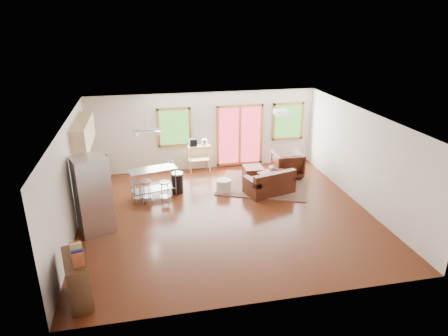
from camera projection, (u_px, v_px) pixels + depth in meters
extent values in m
cube|color=#361509|center=(226.00, 215.00, 10.53)|extent=(7.50, 7.00, 0.02)
cube|color=silver|center=(227.00, 118.00, 9.58)|extent=(7.50, 7.00, 0.02)
cube|color=beige|center=(204.00, 131.00, 13.26)|extent=(7.50, 0.02, 2.60)
cube|color=beige|center=(70.00, 180.00, 9.35)|extent=(0.02, 7.00, 2.60)
cube|color=beige|center=(362.00, 158.00, 10.77)|extent=(0.02, 7.00, 2.60)
cube|color=beige|center=(269.00, 241.00, 6.85)|extent=(7.50, 0.02, 2.60)
cube|color=#29591E|center=(174.00, 127.00, 12.96)|extent=(0.94, 0.02, 1.14)
cube|color=#986431|center=(173.00, 109.00, 12.74)|extent=(1.10, 0.05, 0.08)
cube|color=#986431|center=(175.00, 145.00, 13.18)|extent=(1.10, 0.05, 0.08)
cube|color=#986431|center=(158.00, 128.00, 12.86)|extent=(0.08, 0.05, 1.30)
cube|color=#986431|center=(190.00, 127.00, 13.05)|extent=(0.08, 0.05, 1.30)
cube|color=#B72737|center=(240.00, 135.00, 13.51)|extent=(1.44, 0.02, 1.94)
cube|color=#986431|center=(240.00, 106.00, 13.15)|extent=(1.60, 0.05, 0.08)
cube|color=#986431|center=(239.00, 163.00, 13.88)|extent=(1.60, 0.05, 0.08)
cube|color=#986431|center=(218.00, 137.00, 13.37)|extent=(0.08, 0.05, 2.10)
cube|color=#986431|center=(261.00, 134.00, 13.66)|extent=(0.08, 0.05, 2.10)
cube|color=#986431|center=(240.00, 135.00, 13.51)|extent=(0.08, 0.05, 1.94)
cube|color=#29591E|center=(288.00, 121.00, 13.69)|extent=(0.94, 0.02, 1.14)
cube|color=#986431|center=(289.00, 104.00, 13.47)|extent=(1.10, 0.05, 0.08)
cube|color=#986431|center=(287.00, 138.00, 13.91)|extent=(1.10, 0.05, 0.08)
cube|color=#986431|center=(274.00, 122.00, 13.60)|extent=(0.08, 0.05, 1.30)
cube|color=#986431|center=(302.00, 121.00, 13.79)|extent=(0.08, 0.05, 1.30)
cube|color=#485337|center=(263.00, 185.00, 12.31)|extent=(3.21, 2.88, 0.03)
cube|color=black|center=(269.00, 187.00, 11.74)|extent=(1.53, 1.12, 0.38)
cube|color=black|center=(275.00, 179.00, 11.36)|extent=(1.37, 0.55, 0.35)
cube|color=black|center=(252.00, 182.00, 11.39)|extent=(0.39, 0.80, 0.15)
cube|color=black|center=(286.00, 175.00, 11.90)|extent=(0.39, 0.80, 0.15)
cube|color=black|center=(260.00, 180.00, 11.56)|extent=(0.68, 0.64, 0.11)
cube|color=black|center=(277.00, 177.00, 11.82)|extent=(0.68, 0.64, 0.11)
cube|color=#361E10|center=(277.00, 172.00, 12.23)|extent=(1.22, 1.01, 0.04)
cube|color=#361E10|center=(271.00, 184.00, 11.89)|extent=(0.08, 0.08, 0.38)
cube|color=#361E10|center=(292.00, 178.00, 12.38)|extent=(0.08, 0.08, 0.38)
cube|color=#361E10|center=(260.00, 180.00, 12.24)|extent=(0.08, 0.08, 0.38)
cube|color=#361E10|center=(282.00, 173.00, 12.73)|extent=(0.08, 0.08, 0.38)
imported|color=black|center=(287.00, 163.00, 12.84)|extent=(0.91, 0.86, 0.91)
cube|color=black|center=(253.00, 173.00, 12.72)|extent=(0.62, 0.62, 0.41)
cylinder|color=beige|center=(224.00, 186.00, 11.80)|extent=(0.54, 0.54, 0.39)
imported|color=silver|center=(272.00, 167.00, 12.42)|extent=(0.24, 0.25, 0.18)
sphere|color=red|center=(273.00, 162.00, 12.38)|extent=(0.09, 0.09, 0.07)
sphere|color=red|center=(271.00, 162.00, 12.35)|extent=(0.09, 0.09, 0.07)
sphere|color=red|center=(272.00, 161.00, 12.39)|extent=(0.09, 0.09, 0.07)
imported|color=brown|center=(282.00, 164.00, 12.51)|extent=(0.23, 0.12, 0.31)
cube|color=tan|center=(95.00, 184.00, 11.26)|extent=(0.60, 2.20, 0.90)
cube|color=black|center=(93.00, 169.00, 11.09)|extent=(0.64, 2.24, 0.04)
cube|color=tan|center=(83.00, 133.00, 10.70)|extent=(0.36, 2.20, 0.70)
cylinder|color=#B7BABC|center=(90.00, 171.00, 10.60)|extent=(0.12, 0.12, 0.18)
cube|color=black|center=(93.00, 160.00, 11.42)|extent=(0.22, 0.18, 0.20)
cube|color=#B7BABC|center=(93.00, 195.00, 9.43)|extent=(0.96, 0.94, 1.89)
cube|color=gray|center=(108.00, 191.00, 9.61)|extent=(0.25, 0.66, 1.85)
cylinder|color=gray|center=(111.00, 189.00, 9.38)|extent=(0.03, 0.03, 1.26)
cylinder|color=gray|center=(106.00, 182.00, 9.75)|extent=(0.03, 0.03, 1.26)
cube|color=#B7BABC|center=(153.00, 169.00, 11.30)|extent=(1.42, 0.84, 0.04)
cube|color=gray|center=(154.00, 189.00, 11.52)|extent=(1.31, 0.75, 0.03)
cylinder|color=gray|center=(135.00, 189.00, 11.04)|extent=(0.04, 0.04, 0.81)
cylinder|color=gray|center=(176.00, 182.00, 11.53)|extent=(0.04, 0.04, 0.81)
cylinder|color=gray|center=(131.00, 184.00, 11.38)|extent=(0.04, 0.04, 0.81)
cylinder|color=gray|center=(171.00, 177.00, 11.87)|extent=(0.04, 0.04, 0.81)
imported|color=silver|center=(171.00, 161.00, 11.39)|extent=(0.14, 0.11, 0.13)
cylinder|color=#B7BABC|center=(137.00, 183.00, 10.89)|extent=(0.35, 0.35, 0.04)
cylinder|color=gray|center=(141.00, 192.00, 11.09)|extent=(0.02, 0.02, 0.62)
cylinder|color=gray|center=(135.00, 192.00, 11.08)|extent=(0.02, 0.02, 0.62)
cylinder|color=gray|center=(134.00, 195.00, 10.93)|extent=(0.02, 0.02, 0.62)
cylinder|color=gray|center=(140.00, 195.00, 10.94)|extent=(0.02, 0.02, 0.62)
cylinder|color=gray|center=(138.00, 197.00, 11.05)|extent=(0.32, 0.32, 0.01)
cylinder|color=#B7BABC|center=(146.00, 181.00, 10.91)|extent=(0.39, 0.39, 0.04)
cylinder|color=gray|center=(150.00, 192.00, 11.11)|extent=(0.03, 0.03, 0.64)
cylinder|color=gray|center=(144.00, 191.00, 11.12)|extent=(0.03, 0.03, 0.64)
cylinder|color=gray|center=(143.00, 194.00, 10.95)|extent=(0.03, 0.03, 0.64)
cylinder|color=gray|center=(149.00, 194.00, 10.95)|extent=(0.03, 0.03, 0.64)
cylinder|color=gray|center=(147.00, 196.00, 11.07)|extent=(0.36, 0.36, 0.01)
cylinder|color=#B7BABC|center=(164.00, 182.00, 10.93)|extent=(0.33, 0.33, 0.04)
cylinder|color=gray|center=(168.00, 192.00, 11.13)|extent=(0.02, 0.02, 0.62)
cylinder|color=gray|center=(162.00, 192.00, 11.11)|extent=(0.02, 0.02, 0.62)
cylinder|color=gray|center=(162.00, 194.00, 10.96)|extent=(0.02, 0.02, 0.62)
cylinder|color=gray|center=(168.00, 194.00, 10.98)|extent=(0.02, 0.02, 0.62)
cylinder|color=gray|center=(165.00, 197.00, 11.08)|extent=(0.30, 0.30, 0.01)
cylinder|color=black|center=(178.00, 183.00, 11.71)|extent=(0.41, 0.41, 0.59)
cylinder|color=#B7BABC|center=(177.00, 174.00, 11.60)|extent=(0.42, 0.42, 0.05)
cube|color=tan|center=(199.00, 146.00, 13.12)|extent=(0.77, 0.52, 0.04)
cube|color=tan|center=(199.00, 159.00, 13.29)|extent=(0.72, 0.48, 0.03)
cube|color=tan|center=(191.00, 161.00, 13.03)|extent=(0.04, 0.04, 0.90)
cube|color=tan|center=(210.00, 160.00, 13.18)|extent=(0.04, 0.04, 0.90)
cube|color=tan|center=(189.00, 157.00, 13.38)|extent=(0.04, 0.04, 0.90)
cube|color=tan|center=(207.00, 156.00, 13.53)|extent=(0.04, 0.04, 0.90)
cube|color=black|center=(193.00, 142.00, 13.03)|extent=(0.24, 0.22, 0.23)
cylinder|color=#B7BABC|center=(204.00, 142.00, 13.12)|extent=(0.18, 0.18, 0.19)
cube|color=#361E10|center=(77.00, 279.00, 7.26)|extent=(0.61, 1.06, 0.88)
cube|color=brown|center=(79.00, 261.00, 6.79)|extent=(0.21, 0.10, 0.26)
cube|color=navy|center=(78.00, 256.00, 6.93)|extent=(0.21, 0.10, 0.24)
cube|color=tan|center=(76.00, 250.00, 7.07)|extent=(0.21, 0.10, 0.29)
cube|color=brown|center=(76.00, 247.00, 7.22)|extent=(0.21, 0.10, 0.22)
cube|color=white|center=(281.00, 112.00, 10.46)|extent=(0.35, 0.35, 0.12)
cylinder|color=gray|center=(146.00, 119.00, 10.71)|extent=(0.02, 0.02, 0.60)
cube|color=gray|center=(147.00, 130.00, 10.81)|extent=(0.80, 0.04, 0.03)
cone|color=#B7BABC|center=(136.00, 135.00, 10.80)|extent=(0.18, 0.18, 0.14)
cone|color=#B7BABC|center=(158.00, 134.00, 10.91)|extent=(0.18, 0.18, 0.14)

